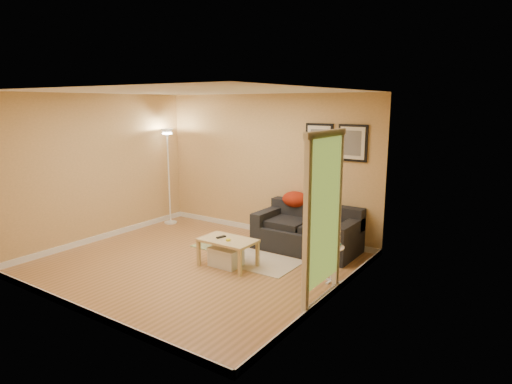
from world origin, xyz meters
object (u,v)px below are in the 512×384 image
coffee_table (228,253)px  side_table (332,264)px  sofa (307,229)px  book_stack (332,244)px  floor_lamp (169,179)px  storage_bin (226,257)px

coffee_table → side_table: size_ratio=1.67×
sofa → book_stack: (0.89, -0.98, 0.17)m
sofa → side_table: 1.34m
side_table → floor_lamp: floor_lamp is taller
storage_bin → sofa: bearing=63.4°
storage_bin → book_stack: (1.56, 0.36, 0.40)m
storage_bin → side_table: size_ratio=0.95×
sofa → book_stack: 1.33m
storage_bin → coffee_table: bearing=37.8°
floor_lamp → book_stack: bearing=-12.8°
side_table → floor_lamp: size_ratio=0.26×
coffee_table → storage_bin: (-0.02, -0.02, -0.06)m
sofa → coffee_table: (-0.65, -1.32, -0.16)m
sofa → side_table: sofa is taller
coffee_table → sofa: bearing=58.7°
coffee_table → side_table: bearing=7.0°
floor_lamp → storage_bin: bearing=-27.5°
floor_lamp → coffee_table: bearing=-26.9°
book_stack → coffee_table: bearing=-154.7°
coffee_table → storage_bin: coffee_table is taller
side_table → floor_lamp: 4.18m
sofa → coffee_table: size_ratio=2.01×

